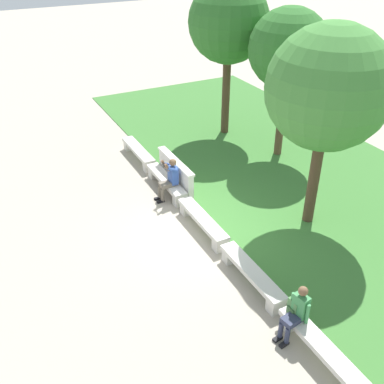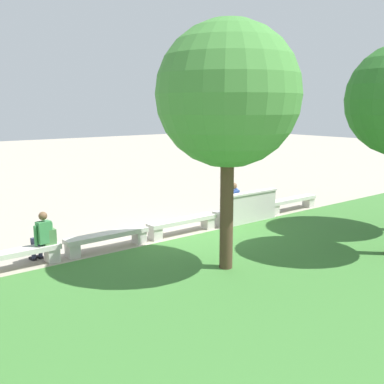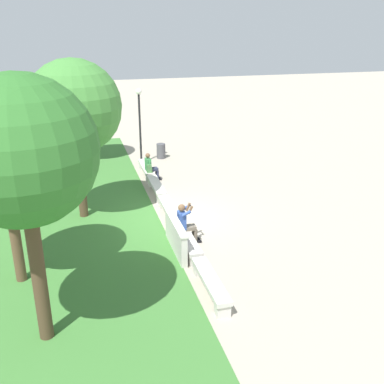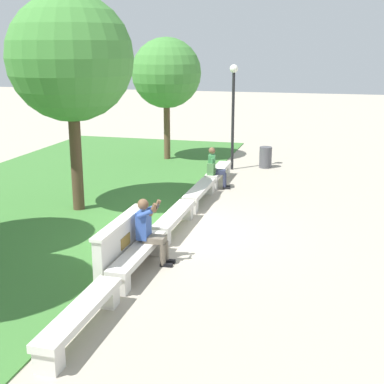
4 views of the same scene
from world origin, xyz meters
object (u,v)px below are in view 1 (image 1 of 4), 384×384
(bench_far, at_px, (252,274))
(tree_behind_wall, at_px, (328,89))
(bench_main, at_px, (138,152))
(bench_mid, at_px, (203,221))
(tree_left_background, at_px, (289,49))
(person_photographer, at_px, (170,177))
(tree_right_background, at_px, (229,23))
(bench_near, at_px, (166,182))
(person_distant, at_px, (296,311))
(backpack, at_px, (295,307))
(bench_end, at_px, (322,350))

(bench_far, xyz_separation_m, tree_behind_wall, (-1.49, 2.93, 3.59))
(bench_main, xyz_separation_m, bench_mid, (4.86, 0.00, 0.00))
(tree_left_background, bearing_deg, person_photographer, -78.45)
(bench_far, bearing_deg, tree_right_background, 153.34)
(bench_near, xyz_separation_m, tree_behind_wall, (3.37, 2.93, 3.59))
(bench_near, bearing_deg, person_photographer, -9.60)
(bench_near, relative_size, bench_mid, 1.00)
(bench_mid, xyz_separation_m, person_distant, (4.10, -0.07, 0.36))
(person_distant, bearing_deg, tree_left_background, 145.75)
(backpack, bearing_deg, bench_near, -179.85)
(bench_near, distance_m, tree_right_background, 6.43)
(bench_main, xyz_separation_m, person_distant, (8.96, -0.07, 0.36))
(tree_left_background, relative_size, tree_right_background, 0.90)
(backpack, bearing_deg, tree_left_background, 145.64)
(bench_mid, height_order, person_photographer, person_photographer)
(tree_behind_wall, bearing_deg, bench_far, -63.08)
(bench_far, height_order, person_photographer, person_photographer)
(bench_mid, xyz_separation_m, bench_end, (4.86, 0.00, 0.00))
(backpack, bearing_deg, bench_end, -1.06)
(tree_behind_wall, bearing_deg, bench_end, -36.77)
(bench_far, bearing_deg, bench_mid, 180.00)
(bench_mid, height_order, backpack, backpack)
(person_photographer, height_order, tree_left_background, tree_left_background)
(bench_near, distance_m, tree_behind_wall, 5.73)
(tree_behind_wall, xyz_separation_m, tree_left_background, (-3.90, 1.81, -0.10))
(bench_main, xyz_separation_m, tree_behind_wall, (5.80, 2.93, 3.59))
(tree_behind_wall, bearing_deg, bench_near, -139.07)
(bench_main, height_order, bench_near, same)
(bench_far, distance_m, bench_end, 2.43)
(person_photographer, height_order, person_distant, person_photographer)
(bench_end, relative_size, backpack, 5.31)
(bench_main, xyz_separation_m, person_photographer, (2.89, -0.08, 0.43))
(bench_far, height_order, person_distant, person_distant)
(tree_right_background, bearing_deg, bench_near, -52.05)
(bench_near, xyz_separation_m, backpack, (6.38, 0.02, 0.32))
(bench_main, relative_size, bench_end, 1.00)
(bench_main, height_order, tree_right_background, tree_right_background)
(bench_end, bearing_deg, bench_near, 180.00)
(bench_mid, relative_size, backpack, 5.31)
(bench_main, height_order, person_distant, person_distant)
(bench_far, bearing_deg, backpack, 0.63)
(bench_near, bearing_deg, bench_main, 180.00)
(person_photographer, bearing_deg, bench_end, 0.65)
(bench_main, bearing_deg, bench_end, 0.00)
(tree_behind_wall, bearing_deg, bench_mid, -107.89)
(bench_main, relative_size, bench_mid, 1.00)
(person_photographer, relative_size, backpack, 3.08)
(bench_mid, relative_size, tree_behind_wall, 0.41)
(backpack, bearing_deg, tree_behind_wall, 135.95)
(bench_main, distance_m, bench_mid, 4.86)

